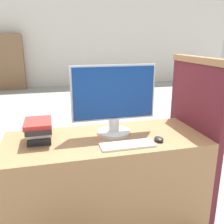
# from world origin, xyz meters

# --- Properties ---
(wall_back) EXTENTS (12.00, 0.06, 2.80)m
(wall_back) POSITION_xyz_m (0.00, 6.97, 1.40)
(wall_back) COLOR silver
(wall_back) RESTS_ON ground_plane
(desk) EXTENTS (1.49, 0.63, 0.77)m
(desk) POSITION_xyz_m (0.00, 0.32, 0.38)
(desk) COLOR #9E7047
(desk) RESTS_ON ground_plane
(carrel_divider) EXTENTS (0.07, 0.73, 1.35)m
(carrel_divider) POSITION_xyz_m (0.77, 0.37, 0.68)
(carrel_divider) COLOR #5B1E28
(carrel_divider) RESTS_ON ground_plane
(monitor) EXTENTS (0.65, 0.26, 0.53)m
(monitor) POSITION_xyz_m (0.09, 0.40, 1.04)
(monitor) COLOR silver
(monitor) RESTS_ON desk
(keyboard) EXTENTS (0.38, 0.13, 0.02)m
(keyboard) POSITION_xyz_m (0.11, 0.13, 0.78)
(keyboard) COLOR white
(keyboard) RESTS_ON desk
(mouse) EXTENTS (0.06, 0.09, 0.03)m
(mouse) POSITION_xyz_m (0.36, 0.16, 0.78)
(mouse) COLOR #262626
(mouse) RESTS_ON desk
(book_stack) EXTENTS (0.19, 0.27, 0.16)m
(book_stack) POSITION_xyz_m (-0.47, 0.37, 0.85)
(book_stack) COLOR #232328
(book_stack) RESTS_ON desk
(bookshelf_far) EXTENTS (1.24, 0.32, 1.64)m
(bookshelf_far) POSITION_xyz_m (-1.70, 6.73, 0.82)
(bookshelf_far) COLOR #846042
(bookshelf_far) RESTS_ON ground_plane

